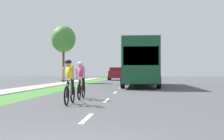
{
  "coord_description": "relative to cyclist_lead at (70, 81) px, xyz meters",
  "views": [
    {
      "loc": [
        1.26,
        -4.32,
        1.15
      ],
      "look_at": [
        -0.46,
        17.48,
        1.28
      ],
      "focal_mm": 52.04,
      "sensor_mm": 36.0,
      "label": 1
    }
  ],
  "objects": [
    {
      "name": "ground_plane",
      "position": [
        1.16,
        12.95,
        -0.81
      ],
      "size": [
        120.0,
        120.0,
        0.0
      ],
      "primitive_type": "plane",
      "color": "#4C4C4F"
    },
    {
      "name": "bus_dark_green",
      "position": [
        2.62,
        15.02,
        1.17
      ],
      "size": [
        2.78,
        11.6,
        3.48
      ],
      "color": "#194C2D",
      "rests_on": "ground_plane"
    },
    {
      "name": "grass_verge",
      "position": [
        -3.14,
        12.95,
        -0.81
      ],
      "size": [
        2.06,
        70.0,
        0.01
      ],
      "primitive_type": "cube",
      "color": "#478438",
      "rests_on": "ground_plane"
    },
    {
      "name": "lane_markings_center",
      "position": [
        1.16,
        16.95,
        -0.81
      ],
      "size": [
        0.12,
        52.71,
        0.01
      ],
      "color": "white",
      "rests_on": "ground_plane"
    },
    {
      "name": "cyclist_trailing",
      "position": [
        0.02,
        2.27,
        0.0
      ],
      "size": [
        0.42,
        1.72,
        1.58
      ],
      "color": "black",
      "rests_on": "ground_plane"
    },
    {
      "name": "suv_maroon",
      "position": [
        -0.59,
        34.46,
        0.14
      ],
      "size": [
        2.15,
        4.7,
        1.79
      ],
      "color": "maroon",
      "rests_on": "ground_plane"
    },
    {
      "name": "street_tree_near",
      "position": [
        -5.5,
        22.82,
        3.84
      ],
      "size": [
        2.59,
        2.59,
        6.11
      ],
      "color": "brown",
      "rests_on": "ground_plane"
    },
    {
      "name": "cyclist_lead",
      "position": [
        0.0,
        0.0,
        0.0
      ],
      "size": [
        0.42,
        1.72,
        1.58
      ],
      "color": "black",
      "rests_on": "ground_plane"
    },
    {
      "name": "sidewalk_concrete",
      "position": [
        -5.09,
        12.95,
        -0.81
      ],
      "size": [
        1.84,
        70.0,
        0.1
      ],
      "primitive_type": "cube",
      "color": "#B2ADA3",
      "rests_on": "ground_plane"
    }
  ]
}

